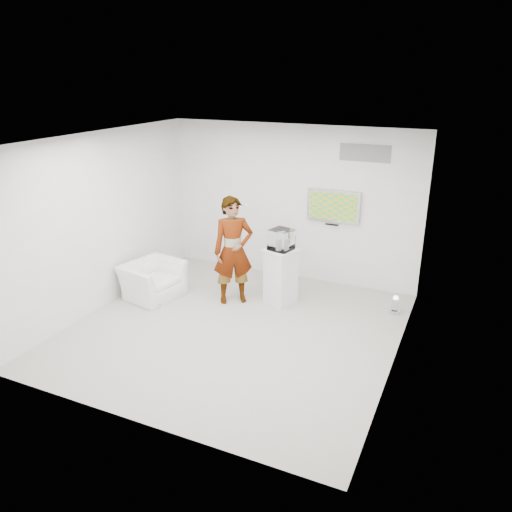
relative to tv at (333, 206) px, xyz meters
The scene contains 10 objects.
room 2.59m from the tv, 109.13° to the right, with size 5.01×5.01×3.00m.
tv is the anchor object (origin of this frame).
logo_decal 1.12m from the tv, ahead, with size 0.90×0.02×0.30m, color slate.
person 2.10m from the tv, 131.57° to the right, with size 0.70×0.46×1.92m, color white.
armchair 3.60m from the tv, 144.93° to the right, with size 1.00×0.87×0.65m, color white.
pedestal 1.70m from the tv, 114.14° to the right, with size 0.49×0.49×1.01m, color silver.
floor_uplight 2.13m from the tv, 30.07° to the right, with size 0.20×0.20×0.31m, color silver.
vitrine 1.39m from the tv, 114.14° to the right, with size 0.36×0.36×0.36m, color silver.
console 1.41m from the tv, 114.14° to the right, with size 0.05×0.15×0.20m, color silver.
wii_remote 1.75m from the tv, 134.71° to the right, with size 0.03×0.14×0.03m, color silver.
Camera 1 is at (3.26, -6.34, 3.91)m, focal length 35.00 mm.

